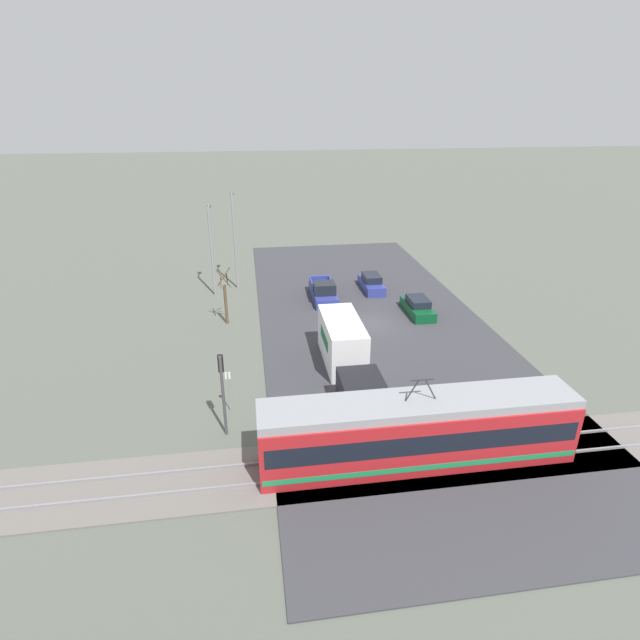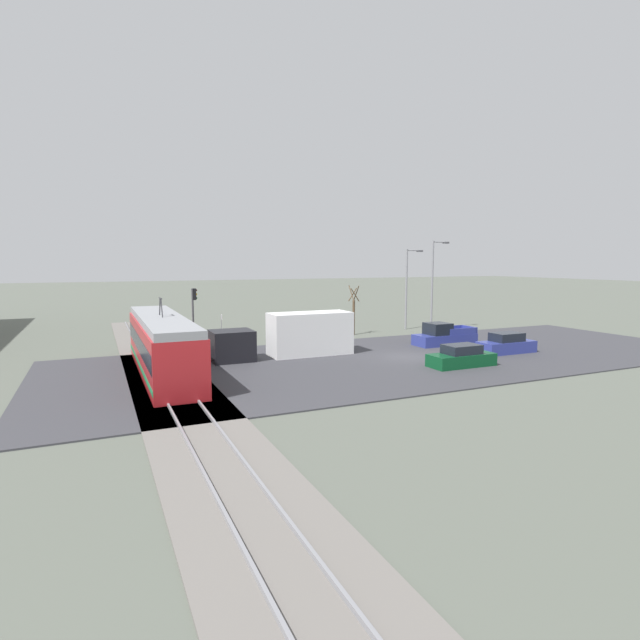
% 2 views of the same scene
% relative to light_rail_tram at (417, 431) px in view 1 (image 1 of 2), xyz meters
% --- Properties ---
extents(ground_plane, '(320.00, 320.00, 0.00)m').
position_rel_light_rail_tram_xyz_m(ground_plane, '(-2.00, -16.77, -1.79)').
color(ground_plane, '#565B51').
extents(road_surface, '(18.22, 48.96, 0.08)m').
position_rel_light_rail_tram_xyz_m(road_surface, '(-2.00, -16.77, -1.75)').
color(road_surface, '#38383D').
rests_on(road_surface, ground).
extents(rail_bed, '(61.31, 4.40, 0.22)m').
position_rel_light_rail_tram_xyz_m(rail_bed, '(-2.00, -0.00, -1.74)').
color(rail_bed, slate).
rests_on(rail_bed, ground).
extents(light_rail_tram, '(15.60, 2.78, 4.65)m').
position_rel_light_rail_tram_xyz_m(light_rail_tram, '(0.00, 0.00, 0.00)').
color(light_rail_tram, '#B21E23').
rests_on(light_rail_tram, ground).
extents(box_truck, '(2.47, 10.37, 3.13)m').
position_rel_light_rail_tram_xyz_m(box_truck, '(1.75, -9.30, -0.26)').
color(box_truck, black).
rests_on(box_truck, ground).
extents(pickup_truck, '(1.99, 5.31, 1.85)m').
position_rel_light_rail_tram_xyz_m(pickup_truck, '(1.21, -22.58, -1.01)').
color(pickup_truck, navy).
rests_on(pickup_truck, ground).
extents(sedan_car_0, '(1.74, 4.49, 1.53)m').
position_rel_light_rail_tram_xyz_m(sedan_car_0, '(-3.74, -24.56, -1.08)').
color(sedan_car_0, navy).
rests_on(sedan_car_0, ground).
extents(sedan_car_1, '(1.81, 4.49, 1.43)m').
position_rel_light_rail_tram_xyz_m(sedan_car_1, '(-6.21, -18.19, -1.11)').
color(sedan_car_1, '#0C4723').
rests_on(sedan_car_1, ground).
extents(traffic_light_pole, '(0.28, 0.47, 4.77)m').
position_rel_light_rail_tram_xyz_m(traffic_light_pole, '(9.47, -3.67, 1.33)').
color(traffic_light_pole, '#47474C').
rests_on(traffic_light_pole, ground).
extents(street_tree, '(1.12, 0.93, 4.71)m').
position_rel_light_rail_tram_xyz_m(street_tree, '(9.78, -18.69, 0.36)').
color(street_tree, brown).
rests_on(street_tree, ground).
extents(street_lamp_near_crossing, '(0.36, 1.95, 9.01)m').
position_rel_light_rail_tram_xyz_m(street_lamp_near_crossing, '(8.95, -27.28, 3.36)').
color(street_lamp_near_crossing, gray).
rests_on(street_lamp_near_crossing, ground).
extents(street_lamp_mid_block, '(0.36, 1.95, 8.21)m').
position_rel_light_rail_tram_xyz_m(street_lamp_mid_block, '(11.04, -25.64, 2.94)').
color(street_lamp_mid_block, gray).
rests_on(street_lamp_mid_block, ground).
extents(no_parking_sign, '(0.32, 0.08, 2.55)m').
position_rel_light_rail_tram_xyz_m(no_parking_sign, '(9.30, -5.88, -0.25)').
color(no_parking_sign, gray).
rests_on(no_parking_sign, ground).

